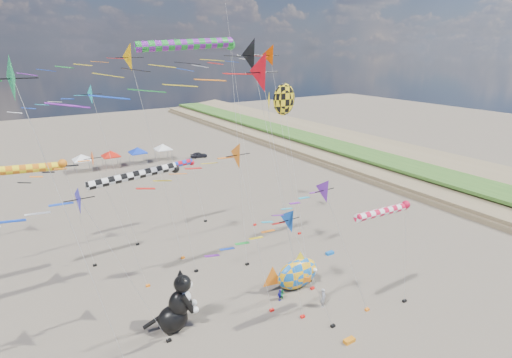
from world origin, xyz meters
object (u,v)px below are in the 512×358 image
Objects in this scene: cat_inflatable at (175,301)px; fish_inflatable at (297,274)px; child_blue at (280,295)px; person_adult at (323,298)px; child_green at (282,295)px; parked_car at (199,155)px.

fish_inflatable is at bearing 13.07° from cat_inflatable.
child_blue is at bearing -162.76° from fish_inflatable.
cat_inflatable is at bearing 152.80° from child_blue.
person_adult is (0.15, -3.46, -0.60)m from fish_inflatable.
child_blue is (-2.51, -0.78, -0.92)m from fish_inflatable.
child_green is at bearing 7.24° from cat_inflatable.
cat_inflatable reaches higher than person_adult.
child_blue reaches higher than child_green.
person_adult is 3.79m from child_blue.
child_green is (-2.39, 2.64, -0.36)m from person_adult.
cat_inflatable is 12.51m from person_adult.
fish_inflatable reaches higher than parked_car.
cat_inflatable is at bearing 163.58° from parked_car.
fish_inflatable reaches higher than person_adult.
fish_inflatable is at bearing 176.14° from parked_car.
child_blue is 50.32m from parked_car.
fish_inflatable is 5.85× the size of child_green.
person_adult reaches higher than parked_car.
fish_inflatable is at bearing 49.88° from person_adult.
fish_inflatable is (11.54, -0.70, -1.01)m from cat_inflatable.
parked_car is (11.66, 50.92, -0.30)m from person_adult.
child_blue is at bearing 175.87° from child_green.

